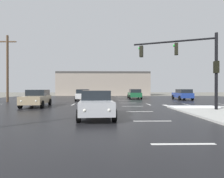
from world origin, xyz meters
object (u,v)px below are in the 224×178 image
sedan_blue (183,94)px  utility_pole_far (7,67)px  sedan_white (83,95)px  sedan_green (135,94)px  sedan_tan (37,98)px  sedan_silver (96,103)px  traffic_signal_mast (190,59)px

sedan_blue → utility_pole_far: size_ratio=0.54×
utility_pole_far → sedan_white: bearing=13.8°
sedan_blue → sedan_white: bearing=98.5°
sedan_white → sedan_green: bearing=-65.3°
sedan_green → sedan_tan: same height
sedan_white → sedan_tan: size_ratio=0.99×
sedan_white → utility_pole_far: bearing=100.1°
sedan_silver → sedan_tan: (-6.00, 6.50, 0.00)m
sedan_green → sedan_tan: bearing=139.6°
utility_pole_far → sedan_green: bearing=20.9°
traffic_signal_mast → sedan_silver: (-7.20, -3.38, -3.23)m
sedan_silver → utility_pole_far: utility_pole_far is taller
sedan_blue → sedan_tan: 20.50m
traffic_signal_mast → utility_pole_far: 21.32m
traffic_signal_mast → sedan_tan: size_ratio=1.30×
sedan_green → sedan_blue: size_ratio=0.99×
sedan_blue → traffic_signal_mast: bearing=162.5°
sedan_blue → sedan_tan: same height
sedan_green → sedan_tan: size_ratio=0.98×
sedan_tan → utility_pole_far: bearing=-141.0°
traffic_signal_mast → sedan_silver: bearing=46.6°
traffic_signal_mast → sedan_green: 16.20m
utility_pole_far → sedan_blue: bearing=9.2°
sedan_tan → utility_pole_far: 9.28m
traffic_signal_mast → sedan_white: traffic_signal_mast is taller
sedan_silver → sedan_green: size_ratio=1.02×
sedan_silver → traffic_signal_mast: bearing=110.4°
traffic_signal_mast → sedan_green: bearing=-60.8°
sedan_white → utility_pole_far: utility_pole_far is taller
sedan_blue → sedan_tan: (-17.91, -9.98, 0.00)m
sedan_silver → sedan_tan: same height
sedan_silver → utility_pole_far: size_ratio=0.55×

